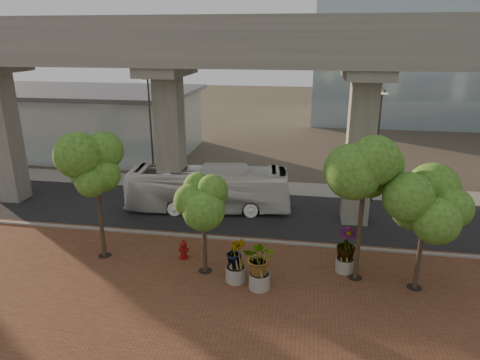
# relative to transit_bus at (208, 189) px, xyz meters

# --- Properties ---
(ground) EXTENTS (160.00, 160.00, 0.00)m
(ground) POSITION_rel_transit_bus_xyz_m (3.60, -2.25, -1.53)
(ground) COLOR #3A352A
(ground) RESTS_ON ground
(brick_plaza) EXTENTS (70.00, 13.00, 0.06)m
(brick_plaza) POSITION_rel_transit_bus_xyz_m (3.60, -10.25, -1.50)
(brick_plaza) COLOR brown
(brick_plaza) RESTS_ON ground
(asphalt_road) EXTENTS (90.00, 8.00, 0.04)m
(asphalt_road) POSITION_rel_transit_bus_xyz_m (3.60, -0.25, -1.51)
(asphalt_road) COLOR black
(asphalt_road) RESTS_ON ground
(curb_strip) EXTENTS (70.00, 0.25, 0.16)m
(curb_strip) POSITION_rel_transit_bus_xyz_m (3.60, -4.25, -1.45)
(curb_strip) COLOR gray
(curb_strip) RESTS_ON ground
(far_sidewalk) EXTENTS (90.00, 3.00, 0.06)m
(far_sidewalk) POSITION_rel_transit_bus_xyz_m (3.60, 5.25, -1.50)
(far_sidewalk) COLOR gray
(far_sidewalk) RESTS_ON ground
(transit_viaduct) EXTENTS (72.00, 5.60, 12.40)m
(transit_viaduct) POSITION_rel_transit_bus_xyz_m (3.60, -0.25, 5.76)
(transit_viaduct) COLOR gray
(transit_viaduct) RESTS_ON ground
(station_pavilion) EXTENTS (23.00, 13.00, 6.30)m
(station_pavilion) POSITION_rel_transit_bus_xyz_m (-16.40, 13.75, 1.69)
(station_pavilion) COLOR #AFC3C8
(station_pavilion) RESTS_ON ground
(transit_bus) EXTENTS (11.20, 3.78, 3.06)m
(transit_bus) POSITION_rel_transit_bus_xyz_m (0.00, 0.00, 0.00)
(transit_bus) COLOR white
(transit_bus) RESTS_ON ground
(fire_hydrant) EXTENTS (0.53, 0.47, 1.05)m
(fire_hydrant) POSITION_rel_transit_bus_xyz_m (0.25, -6.81, -0.96)
(fire_hydrant) COLOR maroon
(fire_hydrant) RESTS_ON ground
(planter_front) EXTENTS (2.21, 2.21, 2.43)m
(planter_front) POSITION_rel_transit_bus_xyz_m (4.57, -8.99, 0.00)
(planter_front) COLOR #A19C91
(planter_front) RESTS_ON ground
(planter_right) EXTENTS (2.21, 2.21, 2.36)m
(planter_right) POSITION_rel_transit_bus_xyz_m (8.60, -6.79, -0.04)
(planter_right) COLOR #AEAA9E
(planter_right) RESTS_ON ground
(planter_left) EXTENTS (2.13, 2.13, 2.34)m
(planter_left) POSITION_rel_transit_bus_xyz_m (3.36, -8.56, -0.05)
(planter_left) COLOR #A7A197
(planter_left) RESTS_ON ground
(street_tree_far_west) EXTENTS (3.54, 3.54, 6.48)m
(street_tree_far_west) POSITION_rel_transit_bus_xyz_m (-4.05, -7.25, 3.37)
(street_tree_far_west) COLOR #473729
(street_tree_far_west) RESTS_ON ground
(street_tree_near_west) EXTENTS (3.22, 3.22, 5.49)m
(street_tree_near_west) POSITION_rel_transit_bus_xyz_m (1.69, -7.91, 2.53)
(street_tree_near_west) COLOR #473729
(street_tree_near_west) RESTS_ON ground
(street_tree_near_east) EXTENTS (3.77, 3.77, 7.01)m
(street_tree_near_east) POSITION_rel_transit_bus_xyz_m (9.09, -7.34, 3.80)
(street_tree_near_east) COLOR #473729
(street_tree_near_east) RESTS_ON ground
(street_tree_far_east) EXTENTS (3.71, 3.71, 5.97)m
(street_tree_far_east) POSITION_rel_transit_bus_xyz_m (11.78, -7.78, 2.79)
(street_tree_far_east) COLOR #473729
(street_tree_far_east) RESTS_ON ground
(streetlamp_west) EXTENTS (0.42, 1.22, 8.44)m
(streetlamp_west) POSITION_rel_transit_bus_xyz_m (-5.44, 4.14, 3.40)
(streetlamp_west) COLOR #2F3034
(streetlamp_west) RESTS_ON ground
(streetlamp_east) EXTENTS (0.39, 1.15, 7.97)m
(streetlamp_east) POSITION_rel_transit_bus_xyz_m (11.14, 3.29, 3.12)
(streetlamp_east) COLOR #2B2B30
(streetlamp_east) RESTS_ON ground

